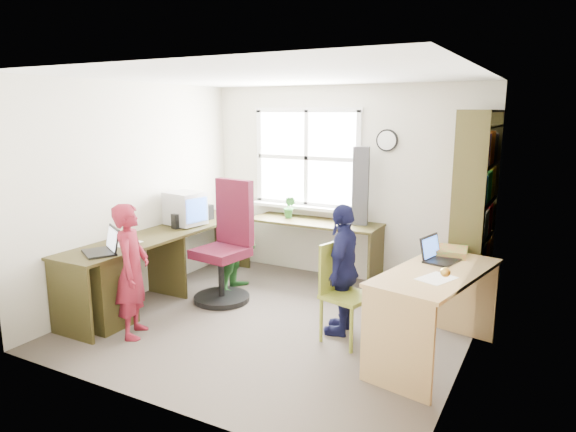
% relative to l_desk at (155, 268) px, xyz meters
% --- Properties ---
extents(room, '(3.64, 3.44, 2.44)m').
position_rel_l_desk_xyz_m(room, '(1.32, 0.38, 0.76)').
color(room, '#473F38').
rests_on(room, ground).
extents(l_desk, '(2.38, 2.95, 0.75)m').
position_rel_l_desk_xyz_m(l_desk, '(0.00, 0.00, 0.00)').
color(l_desk, '#393216').
rests_on(l_desk, ground).
extents(right_desk, '(0.90, 1.48, 0.79)m').
position_rel_l_desk_xyz_m(right_desk, '(2.86, 0.23, 0.12)').
color(right_desk, tan).
rests_on(right_desk, ground).
extents(bookshelf, '(0.30, 1.02, 2.10)m').
position_rel_l_desk_xyz_m(bookshelf, '(2.96, 1.47, 0.55)').
color(bookshelf, '#393216').
rests_on(bookshelf, ground).
extents(swivel_chair, '(0.70, 0.70, 1.34)m').
position_rel_l_desk_xyz_m(swivel_chair, '(0.48, 0.62, 0.12)').
color(swivel_chair, black).
rests_on(swivel_chair, ground).
extents(wooden_chair, '(0.48, 0.48, 0.92)m').
position_rel_l_desk_xyz_m(wooden_chair, '(2.02, 0.25, 0.04)').
color(wooden_chair, olive).
rests_on(wooden_chair, ground).
extents(crt_monitor, '(0.46, 0.42, 0.40)m').
position_rel_l_desk_xyz_m(crt_monitor, '(-0.20, 0.77, 0.50)').
color(crt_monitor, '#AFAEB3').
rests_on(crt_monitor, l_desk).
extents(laptop_left, '(0.46, 0.43, 0.25)m').
position_rel_l_desk_xyz_m(laptop_left, '(-0.10, -0.56, 0.35)').
color(laptop_left, black).
rests_on(laptop_left, l_desk).
extents(laptop_right, '(0.33, 0.37, 0.22)m').
position_rel_l_desk_xyz_m(laptop_right, '(2.80, 0.53, 0.39)').
color(laptop_right, black).
rests_on(laptop_right, right_desk).
extents(speaker_a, '(0.10, 0.10, 0.17)m').
position_rel_l_desk_xyz_m(speaker_a, '(-0.18, 0.57, 0.38)').
color(speaker_a, black).
rests_on(speaker_a, l_desk).
extents(speaker_b, '(0.11, 0.11, 0.19)m').
position_rel_l_desk_xyz_m(speaker_b, '(-0.17, 1.17, 0.39)').
color(speaker_b, black).
rests_on(speaker_b, l_desk).
extents(cd_tower, '(0.22, 0.21, 0.93)m').
position_rel_l_desk_xyz_m(cd_tower, '(1.61, 1.80, 0.76)').
color(cd_tower, black).
rests_on(cd_tower, l_desk).
extents(game_box, '(0.35, 0.35, 0.06)m').
position_rel_l_desk_xyz_m(game_box, '(2.85, 0.78, 0.37)').
color(game_box, red).
rests_on(game_box, right_desk).
extents(paper_a, '(0.23, 0.31, 0.00)m').
position_rel_l_desk_xyz_m(paper_a, '(-0.19, -0.20, 0.30)').
color(paper_a, white).
rests_on(paper_a, l_desk).
extents(paper_b, '(0.31, 0.36, 0.00)m').
position_rel_l_desk_xyz_m(paper_b, '(2.91, 0.02, 0.34)').
color(paper_b, white).
rests_on(paper_b, right_desk).
extents(potted_plant, '(0.16, 0.13, 0.28)m').
position_rel_l_desk_xyz_m(potted_plant, '(0.69, 1.72, 0.43)').
color(potted_plant, '#307936').
rests_on(potted_plant, l_desk).
extents(person_red, '(0.49, 0.55, 1.27)m').
position_rel_l_desk_xyz_m(person_red, '(0.27, -0.59, 0.18)').
color(person_red, maroon).
rests_on(person_red, ground).
extents(person_green, '(0.59, 0.69, 1.26)m').
position_rel_l_desk_xyz_m(person_green, '(0.43, 0.96, 0.18)').
color(person_green, '#2C6F2D').
rests_on(person_green, ground).
extents(person_navy, '(0.40, 0.77, 1.25)m').
position_rel_l_desk_xyz_m(person_navy, '(1.96, 0.40, 0.17)').
color(person_navy, '#141640').
rests_on(person_navy, ground).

